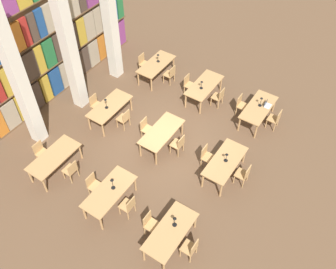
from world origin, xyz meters
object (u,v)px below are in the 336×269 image
chair_12 (71,170)px  reading_table_0 (170,232)px  chair_3 (207,156)px  reading_table_8 (156,65)px  chair_1 (151,224)px  chair_6 (128,206)px  chair_16 (170,74)px  reading_table_3 (109,193)px  chair_9 (146,128)px  pillar_center (67,42)px  reading_table_5 (204,86)px  desk_lamp_6 (158,56)px  reading_table_7 (110,107)px  reading_table_6 (54,158)px  chair_0 (191,248)px  chair_8 (178,144)px  desk_lamp_3 (112,182)px  chair_4 (275,119)px  desk_lamp_1 (227,156)px  laptop (267,105)px  reading_table_1 (225,162)px  desk_lamp_4 (202,83)px  desk_lamp_5 (106,102)px  chair_15 (96,104)px  desk_lamp_0 (175,220)px  chair_13 (41,152)px  chair_7 (94,185)px  pillar_right (109,13)px  pillar_left (17,76)px  chair_14 (124,118)px  chair_2 (244,174)px  reading_table_2 (258,109)px  chair_17 (144,63)px  desk_lamp_2 (261,100)px

chair_12 → reading_table_0: bearing=-92.0°
chair_3 → reading_table_8: 5.29m
chair_1 → chair_3: (3.25, -0.12, 0.00)m
chair_6 → chair_16: same height
reading_table_3 → chair_9: bearing=14.1°
pillar_center → chair_9: size_ratio=6.87×
reading_table_5 → desk_lamp_6: bearing=84.4°
chair_9 → reading_table_7: bearing=-89.3°
reading_table_8 → reading_table_6: bearing=-179.7°
chair_0 → reading_table_8: bearing=41.5°
reading_table_5 → pillar_center: bearing=126.8°
reading_table_3 → chair_6: 0.74m
reading_table_3 → chair_8: size_ratio=2.18×
chair_8 → chair_16: (3.19, 2.45, 0.00)m
desk_lamp_3 → desk_lamp_6: 6.74m
chair_4 → desk_lamp_1: bearing=169.9°
chair_1 → reading_table_3: size_ratio=0.46×
chair_4 → laptop: (0.20, 0.48, 0.31)m
reading_table_1 → desk_lamp_4: (2.78, 2.55, 0.35)m
desk_lamp_5 → reading_table_0: bearing=-121.3°
reading_table_0 → chair_1: bearing=91.4°
chair_12 → chair_15: bearing=26.0°
chair_1 → chair_3: size_ratio=1.00×
reading_table_0 → desk_lamp_0: size_ratio=4.39×
reading_table_6 → chair_13: size_ratio=2.18×
laptop → reading_table_7: bearing=123.6°
chair_0 → chair_7: (0.13, 3.80, 0.00)m
chair_1 → chair_0: bearing=90.0°
pillar_right → reading_table_7: 3.73m
pillar_left → chair_14: size_ratio=6.87×
chair_7 → chair_12: same height
chair_2 → chair_4: (3.06, 0.15, 0.00)m
reading_table_1 → laptop: size_ratio=5.95×
desk_lamp_3 → desk_lamp_4: desk_lamp_3 is taller
desk_lamp_4 → desk_lamp_6: size_ratio=0.98×
reading_table_0 → reading_table_2: size_ratio=1.00×
chair_16 → chair_17: (0.00, 1.42, 0.00)m
chair_2 → chair_8: bearing=91.8°
desk_lamp_2 → chair_6: desk_lamp_2 is taller
pillar_left → chair_15: pillar_left is taller
chair_7 → reading_table_5: 6.16m
pillar_center → chair_15: pillar_center is taller
desk_lamp_6 → chair_6: bearing=-153.0°
reading_table_5 → reading_table_7: 3.95m
chair_0 → pillar_left: bearing=83.2°
pillar_center → chair_4: bearing=-66.6°
chair_0 → reading_table_7: size_ratio=0.46×
desk_lamp_1 → desk_lamp_4: desk_lamp_4 is taller
chair_3 → reading_table_7: 4.29m
pillar_center → chair_7: (-3.06, -3.44, -2.53)m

